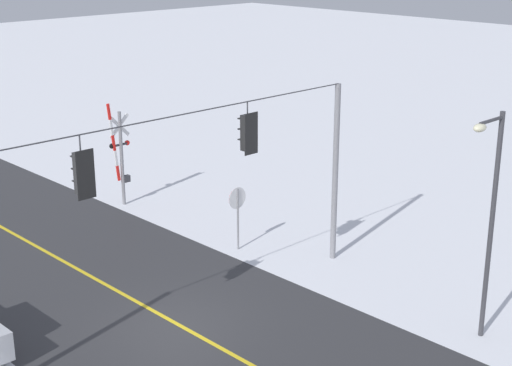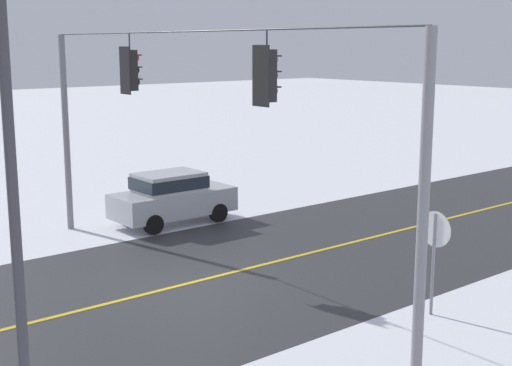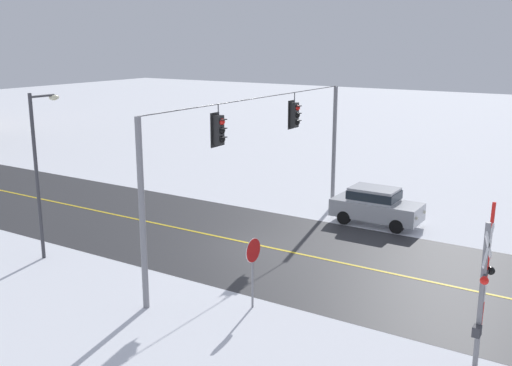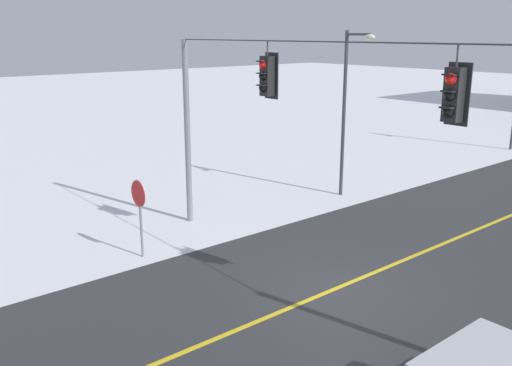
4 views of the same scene
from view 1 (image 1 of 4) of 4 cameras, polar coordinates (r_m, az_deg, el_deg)
The scene contains 5 objects.
ground_plane at distance 22.99m, azimuth -5.89°, elevation -10.36°, with size 160.00×160.00×0.00m, color white.
signal_span at distance 21.41m, azimuth -6.20°, elevation -0.81°, with size 14.20×0.47×6.22m.
stop_sign at distance 27.38m, azimuth -1.39°, elevation -1.59°, with size 0.80×0.09×2.35m.
railroad_crossing at distance 32.34m, azimuth -10.02°, elevation 2.20°, with size 1.06×0.31×4.41m.
streetlamp_near at distance 21.47m, azimuth 16.91°, elevation -1.73°, with size 1.39×0.28×6.50m.
Camera 1 is at (12.36, 16.07, 10.83)m, focal length 53.98 mm.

